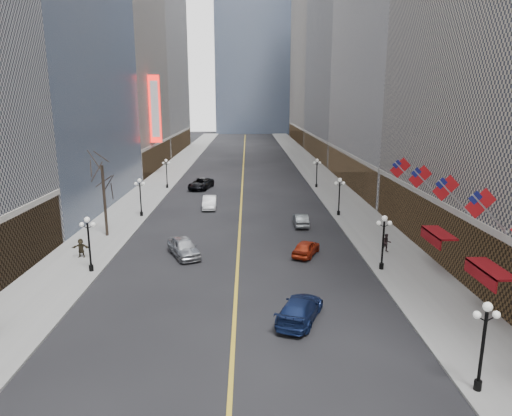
{
  "coord_description": "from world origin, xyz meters",
  "views": [
    {
      "loc": [
        0.87,
        -4.96,
        13.62
      ],
      "look_at": [
        1.26,
        15.68,
        8.73
      ],
      "focal_mm": 32.0,
      "sensor_mm": 36.0,
      "label": 1
    }
  ],
  "objects_px": {
    "car_sb_near": "(300,309)",
    "car_sb_far": "(301,220)",
    "streetlamp_west_1": "(89,238)",
    "streetlamp_west_2": "(140,193)",
    "car_nb_mid": "(210,202)",
    "car_sb_mid": "(306,248)",
    "car_nb_far": "(201,184)",
    "car_nb_near": "(184,247)",
    "streetlamp_east_3": "(317,170)",
    "streetlamp_east_0": "(484,337)",
    "streetlamp_east_1": "(383,237)",
    "streetlamp_east_2": "(339,193)",
    "streetlamp_west_3": "(167,170)"
  },
  "relations": [
    {
      "from": "streetlamp_west_2",
      "to": "car_sb_mid",
      "type": "distance_m",
      "value": 22.9
    },
    {
      "from": "car_sb_near",
      "to": "car_sb_far",
      "type": "relative_size",
      "value": 1.27
    },
    {
      "from": "streetlamp_west_1",
      "to": "car_nb_near",
      "type": "distance_m",
      "value": 8.21
    },
    {
      "from": "streetlamp_west_1",
      "to": "car_sb_mid",
      "type": "bearing_deg",
      "value": 12.27
    },
    {
      "from": "car_sb_near",
      "to": "streetlamp_west_2",
      "type": "bearing_deg",
      "value": -37.59
    },
    {
      "from": "car_nb_near",
      "to": "car_nb_mid",
      "type": "relative_size",
      "value": 1.03
    },
    {
      "from": "streetlamp_east_1",
      "to": "streetlamp_east_2",
      "type": "relative_size",
      "value": 1.0
    },
    {
      "from": "car_nb_mid",
      "to": "car_sb_far",
      "type": "distance_m",
      "value": 13.83
    },
    {
      "from": "streetlamp_east_1",
      "to": "car_sb_mid",
      "type": "height_order",
      "value": "streetlamp_east_1"
    },
    {
      "from": "car_sb_near",
      "to": "car_sb_mid",
      "type": "xyz_separation_m",
      "value": [
        1.96,
        12.38,
        -0.06
      ]
    },
    {
      "from": "streetlamp_east_0",
      "to": "car_nb_near",
      "type": "xyz_separation_m",
      "value": [
        -16.64,
        19.85,
        -2.06
      ]
    },
    {
      "from": "streetlamp_east_3",
      "to": "car_sb_mid",
      "type": "bearing_deg",
      "value": -100.06
    },
    {
      "from": "car_sb_mid",
      "to": "streetlamp_west_2",
      "type": "bearing_deg",
      "value": -13.88
    },
    {
      "from": "streetlamp_east_0",
      "to": "car_nb_mid",
      "type": "xyz_separation_m",
      "value": [
        -15.83,
        38.35,
        -2.11
      ]
    },
    {
      "from": "streetlamp_east_1",
      "to": "car_nb_far",
      "type": "distance_m",
      "value": 40.07
    },
    {
      "from": "streetlamp_east_0",
      "to": "streetlamp_east_2",
      "type": "distance_m",
      "value": 34.0
    },
    {
      "from": "streetlamp_east_0",
      "to": "streetlamp_east_1",
      "type": "distance_m",
      "value": 16.0
    },
    {
      "from": "car_sb_mid",
      "to": "streetlamp_east_2",
      "type": "bearing_deg",
      "value": -87.64
    },
    {
      "from": "streetlamp_east_1",
      "to": "streetlamp_west_3",
      "type": "bearing_deg",
      "value": 123.25
    },
    {
      "from": "car_nb_near",
      "to": "car_nb_far",
      "type": "bearing_deg",
      "value": 68.08
    },
    {
      "from": "streetlamp_west_1",
      "to": "car_nb_mid",
      "type": "xyz_separation_m",
      "value": [
        7.77,
        22.35,
        -2.11
      ]
    },
    {
      "from": "streetlamp_east_0",
      "to": "car_nb_mid",
      "type": "height_order",
      "value": "streetlamp_east_0"
    },
    {
      "from": "streetlamp_east_2",
      "to": "streetlamp_west_2",
      "type": "bearing_deg",
      "value": 180.0
    },
    {
      "from": "car_sb_near",
      "to": "car_sb_far",
      "type": "xyz_separation_m",
      "value": [
        2.63,
        22.21,
        -0.08
      ]
    },
    {
      "from": "car_sb_near",
      "to": "streetlamp_east_0",
      "type": "bearing_deg",
      "value": 156.95
    },
    {
      "from": "streetlamp_east_3",
      "to": "car_nb_mid",
      "type": "bearing_deg",
      "value": -139.23
    },
    {
      "from": "car_sb_mid",
      "to": "car_sb_far",
      "type": "height_order",
      "value": "car_sb_mid"
    },
    {
      "from": "streetlamp_east_3",
      "to": "car_sb_near",
      "type": "relative_size",
      "value": 0.86
    },
    {
      "from": "car_nb_mid",
      "to": "car_sb_mid",
      "type": "xyz_separation_m",
      "value": [
        10.13,
        -18.46,
        -0.09
      ]
    },
    {
      "from": "car_sb_far",
      "to": "car_nb_far",
      "type": "bearing_deg",
      "value": -58.59
    },
    {
      "from": "streetlamp_east_1",
      "to": "car_nb_mid",
      "type": "xyz_separation_m",
      "value": [
        -15.83,
        22.35,
        -2.11
      ]
    },
    {
      "from": "streetlamp_west_1",
      "to": "streetlamp_west_3",
      "type": "bearing_deg",
      "value": 90.0
    },
    {
      "from": "streetlamp_east_1",
      "to": "streetlamp_west_1",
      "type": "distance_m",
      "value": 23.6
    },
    {
      "from": "streetlamp_east_2",
      "to": "car_sb_far",
      "type": "bearing_deg",
      "value": -139.59
    },
    {
      "from": "streetlamp_west_2",
      "to": "streetlamp_west_1",
      "type": "bearing_deg",
      "value": -90.0
    },
    {
      "from": "streetlamp_west_2",
      "to": "streetlamp_west_3",
      "type": "bearing_deg",
      "value": 90.0
    },
    {
      "from": "streetlamp_east_0",
      "to": "streetlamp_east_1",
      "type": "relative_size",
      "value": 1.0
    },
    {
      "from": "car_nb_near",
      "to": "car_sb_mid",
      "type": "xyz_separation_m",
      "value": [
        10.94,
        0.05,
        -0.14
      ]
    },
    {
      "from": "streetlamp_east_3",
      "to": "car_sb_mid",
      "type": "height_order",
      "value": "streetlamp_east_3"
    },
    {
      "from": "streetlamp_east_2",
      "to": "car_sb_mid",
      "type": "distance_m",
      "value": 15.37
    },
    {
      "from": "streetlamp_west_1",
      "to": "streetlamp_west_2",
      "type": "height_order",
      "value": "same"
    },
    {
      "from": "car_sb_mid",
      "to": "car_sb_far",
      "type": "xyz_separation_m",
      "value": [
        0.67,
        9.82,
        -0.02
      ]
    },
    {
      "from": "streetlamp_east_3",
      "to": "car_nb_far",
      "type": "bearing_deg",
      "value": -178.78
    },
    {
      "from": "streetlamp_east_3",
      "to": "streetlamp_west_1",
      "type": "height_order",
      "value": "same"
    },
    {
      "from": "streetlamp_east_3",
      "to": "car_sb_mid",
      "type": "xyz_separation_m",
      "value": [
        -5.7,
        -32.11,
        -2.2
      ]
    },
    {
      "from": "streetlamp_east_3",
      "to": "car_sb_far",
      "type": "bearing_deg",
      "value": -102.73
    },
    {
      "from": "streetlamp_east_0",
      "to": "streetlamp_east_3",
      "type": "bearing_deg",
      "value": 90.0
    },
    {
      "from": "car_nb_far",
      "to": "car_sb_far",
      "type": "relative_size",
      "value": 1.46
    },
    {
      "from": "streetlamp_west_2",
      "to": "streetlamp_east_2",
      "type": "bearing_deg",
      "value": 0.0
    },
    {
      "from": "streetlamp_west_1",
      "to": "car_nb_near",
      "type": "height_order",
      "value": "streetlamp_west_1"
    }
  ]
}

